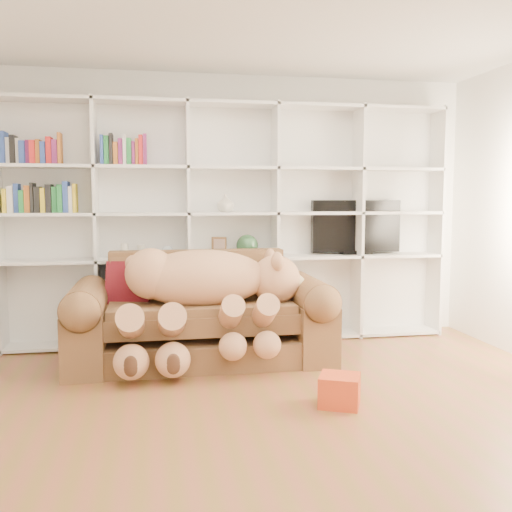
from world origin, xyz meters
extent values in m
plane|color=brown|center=(0.00, 0.00, 0.00)|extent=(5.00, 5.00, 0.00)
cube|color=white|center=(0.00, 2.50, 1.35)|extent=(5.00, 0.02, 2.70)
cube|color=white|center=(0.00, 2.46, 1.20)|extent=(4.40, 0.03, 2.40)
cube|color=white|center=(-1.32, 2.30, 1.20)|extent=(0.03, 0.35, 2.40)
cube|color=white|center=(-0.44, 2.30, 1.20)|extent=(0.03, 0.35, 2.40)
cube|color=white|center=(0.44, 2.30, 1.20)|extent=(0.03, 0.35, 2.40)
cube|color=white|center=(1.32, 2.30, 1.20)|extent=(0.03, 0.35, 2.40)
cube|color=white|center=(2.20, 2.30, 1.20)|extent=(0.03, 0.35, 2.40)
cube|color=white|center=(0.00, 2.30, 0.03)|extent=(4.40, 0.35, 0.03)
cube|color=white|center=(0.00, 2.30, 0.85)|extent=(4.40, 0.35, 0.03)
cube|color=white|center=(0.00, 2.30, 1.30)|extent=(4.40, 0.35, 0.03)
cube|color=white|center=(0.00, 2.30, 1.75)|extent=(4.40, 0.35, 0.03)
cube|color=white|center=(0.00, 2.30, 2.37)|extent=(4.40, 0.35, 0.03)
cube|color=brown|center=(-0.38, 1.62, 0.11)|extent=(2.19, 0.88, 0.23)
cube|color=brown|center=(-0.38, 1.59, 0.46)|extent=(1.62, 0.73, 0.31)
cube|color=brown|center=(-0.38, 2.01, 0.68)|extent=(1.62, 0.21, 0.57)
cube|color=brown|center=(-1.36, 1.62, 0.29)|extent=(0.33, 0.99, 0.57)
cube|color=brown|center=(0.60, 1.62, 0.29)|extent=(0.33, 0.99, 0.57)
cylinder|color=brown|center=(-1.36, 1.62, 0.57)|extent=(0.33, 0.94, 0.33)
cylinder|color=brown|center=(0.60, 1.62, 0.57)|extent=(0.33, 0.94, 0.33)
ellipsoid|color=tan|center=(-0.37, 1.56, 0.76)|extent=(1.16, 0.56, 0.50)
sphere|color=tan|center=(-0.81, 1.56, 0.81)|extent=(0.44, 0.44, 0.44)
sphere|color=tan|center=(0.29, 1.56, 0.73)|extent=(0.44, 0.44, 0.44)
sphere|color=beige|center=(0.46, 1.56, 0.67)|extent=(0.22, 0.22, 0.22)
sphere|color=#3E2416|center=(0.54, 1.56, 0.66)|extent=(0.07, 0.07, 0.07)
ellipsoid|color=tan|center=(0.27, 1.41, 0.91)|extent=(0.10, 0.17, 0.17)
ellipsoid|color=tan|center=(0.27, 1.72, 0.91)|extent=(0.10, 0.17, 0.17)
sphere|color=tan|center=(-0.95, 1.56, 0.90)|extent=(0.15, 0.15, 0.15)
cylinder|color=tan|center=(-0.17, 1.22, 0.49)|extent=(0.19, 0.53, 0.39)
cylinder|color=tan|center=(0.11, 1.22, 0.49)|extent=(0.19, 0.53, 0.39)
cylinder|color=tan|center=(-0.97, 1.22, 0.45)|extent=(0.22, 0.62, 0.45)
cylinder|color=tan|center=(-0.65, 1.22, 0.45)|extent=(0.22, 0.62, 0.45)
sphere|color=tan|center=(-0.17, 1.05, 0.27)|extent=(0.23, 0.23, 0.23)
sphere|color=tan|center=(0.11, 1.05, 0.27)|extent=(0.23, 0.23, 0.23)
sphere|color=tan|center=(-0.97, 1.05, 0.19)|extent=(0.28, 0.28, 0.28)
sphere|color=tan|center=(-0.65, 1.05, 0.19)|extent=(0.28, 0.28, 0.28)
cube|color=maroon|center=(-1.00, 1.82, 0.69)|extent=(0.43, 0.31, 0.41)
cube|color=#C83E1A|center=(0.48, 0.35, 0.11)|extent=(0.35, 0.35, 0.22)
cube|color=black|center=(1.32, 2.35, 1.16)|extent=(0.96, 0.08, 0.55)
cube|color=black|center=(1.32, 2.35, 0.89)|extent=(0.32, 0.18, 0.04)
cube|color=brown|center=(-0.13, 2.30, 0.97)|extent=(0.15, 0.08, 0.19)
sphere|color=#2A5330|center=(0.15, 2.30, 0.98)|extent=(0.22, 0.22, 0.22)
cylinder|color=beige|center=(-1.06, 2.30, 0.94)|extent=(0.10, 0.10, 0.15)
cylinder|color=beige|center=(-0.90, 2.30, 0.93)|extent=(0.10, 0.10, 0.13)
sphere|color=silver|center=(-0.65, 2.30, 0.93)|extent=(0.12, 0.12, 0.12)
imported|color=beige|center=(-0.07, 2.30, 1.40)|extent=(0.18, 0.18, 0.18)
camera|label=1|loc=(-0.79, -3.36, 1.45)|focal=40.00mm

